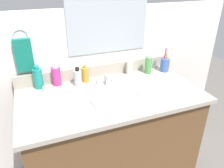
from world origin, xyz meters
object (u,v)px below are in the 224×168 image
Objects in this scene: bottle_mouthwash_teal at (38,78)px; cup_blue_plastic at (165,64)px; bottle_toner_green at (148,65)px; bottle_soap_pink at (56,76)px; bottle_lotion_white at (130,67)px; faucet at (106,81)px; soap_bar at (48,89)px; bottle_oil_amber at (85,74)px; bottle_gel_clear at (78,77)px; hand_towel at (24,55)px.

cup_blue_plastic reaches higher than bottle_mouthwash_teal.
bottle_toner_green is 1.00× the size of bottle_soap_pink.
bottle_lotion_white is at bearing 171.15° from cup_blue_plastic.
faucet reaches higher than soap_bar.
bottle_soap_pink is 0.84m from cup_blue_plastic.
bottle_toner_green is 0.49m from bottle_oil_amber.
faucet is 0.46m from bottle_mouthwash_teal.
bottle_mouthwash_teal is at bearing 128.59° from soap_bar.
bottle_mouthwash_teal is at bearing 164.40° from faucet.
bottle_oil_amber is at bearing 138.84° from faucet.
faucet is at bearing -21.30° from bottle_soap_pink.
bottle_lotion_white is at bearing 24.19° from faucet.
faucet is 1.07× the size of bottle_toner_green.
cup_blue_plastic is at bearing -0.50° from bottle_gel_clear.
bottle_gel_clear reaches higher than bottle_oil_amber.
hand_towel is at bearing 163.31° from bottle_soap_pink.
bottle_mouthwash_teal is at bearing 167.48° from bottle_gel_clear.
cup_blue_plastic is (0.83, -0.06, -0.01)m from bottle_soap_pink.
faucet is 1.00× the size of bottle_mouthwash_teal.
bottle_soap_pink is at bearing 175.80° from bottle_toner_green.
bottle_oil_amber reaches higher than soap_bar.
bottle_soap_pink is at bearing 177.87° from bottle_lotion_white.
bottle_soap_pink is 0.79× the size of cup_blue_plastic.
cup_blue_plastic is (0.28, -0.04, -0.00)m from bottle_lotion_white.
bottle_gel_clear is 0.82× the size of bottle_mouthwash_teal.
bottle_toner_green is 0.79× the size of cup_blue_plastic.
soap_bar is at bearing 171.18° from faucet.
bottle_oil_amber is at bearing -10.98° from hand_towel.
faucet is (0.50, -0.18, -0.19)m from hand_towel.
bottle_toner_green is 0.56m from bottle_gel_clear.
hand_towel is 0.24m from bottle_soap_pink.
bottle_oil_amber is 0.64m from cup_blue_plastic.
bottle_soap_pink is 0.11m from soap_bar.
hand_towel is 0.56m from faucet.
bottle_soap_pink is at bearing 156.76° from bottle_gel_clear.
bottle_toner_green is 0.69m from bottle_soap_pink.
bottle_gel_clear is 0.41m from bottle_lotion_white.
hand_towel reaches higher than soap_bar.
bottle_gel_clear is (-0.55, -0.01, -0.01)m from bottle_toner_green.
soap_bar is (-0.90, 0.00, -0.05)m from cup_blue_plastic.
hand_towel reaches higher than bottle_gel_clear.
cup_blue_plastic is (0.14, -0.01, -0.01)m from bottle_toner_green.
bottle_gel_clear is 0.15m from bottle_soap_pink.
soap_bar is (-0.21, -0.01, -0.05)m from bottle_gel_clear.
hand_towel is at bearing 173.12° from bottle_toner_green.
hand_towel is 0.42m from bottle_oil_amber.
bottle_mouthwash_teal reaches higher than bottle_oil_amber.
bottle_oil_amber is 0.63× the size of cup_blue_plastic.
soap_bar is at bearing -170.64° from bottle_oil_amber.
faucet is at bearing -173.42° from cup_blue_plastic.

